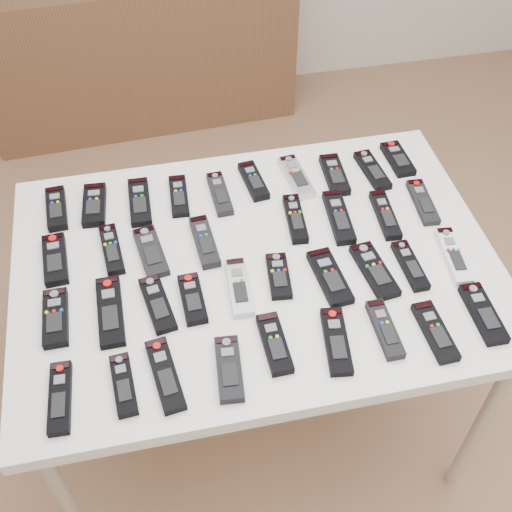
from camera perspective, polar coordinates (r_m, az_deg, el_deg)
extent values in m
plane|color=#946D4B|center=(2.33, 2.29, -12.56)|extent=(4.00, 4.00, 0.00)
cube|color=white|center=(1.68, 0.00, -0.91)|extent=(1.25, 0.88, 0.04)
cylinder|color=beige|center=(1.83, -16.09, -20.77)|extent=(0.04, 0.04, 0.74)
cylinder|color=beige|center=(1.97, 19.30, -14.06)|extent=(0.04, 0.04, 0.74)
cylinder|color=beige|center=(2.24, -16.40, -2.48)|extent=(0.04, 0.04, 0.74)
cylinder|color=beige|center=(2.35, 11.68, 1.84)|extent=(0.04, 0.04, 0.74)
cube|color=#533A21|center=(3.32, -10.31, 17.38)|extent=(1.51, 0.46, 0.74)
cube|color=black|center=(1.87, -17.32, 4.05)|extent=(0.06, 0.17, 0.02)
cube|color=black|center=(1.85, -14.18, 4.42)|extent=(0.07, 0.16, 0.02)
cube|color=black|center=(1.84, -10.30, 4.76)|extent=(0.06, 0.18, 0.02)
cube|color=black|center=(1.84, -6.87, 5.32)|extent=(0.06, 0.16, 0.02)
cube|color=black|center=(1.84, -3.24, 5.54)|extent=(0.05, 0.17, 0.02)
cube|color=black|center=(1.87, -0.22, 6.69)|extent=(0.07, 0.16, 0.02)
cube|color=#B7B7BC|center=(1.89, 3.61, 7.02)|extent=(0.07, 0.18, 0.02)
cube|color=black|center=(1.91, 7.00, 7.18)|extent=(0.06, 0.17, 0.02)
cube|color=black|center=(1.94, 10.30, 7.50)|extent=(0.07, 0.17, 0.02)
cube|color=black|center=(2.00, 12.49, 8.43)|extent=(0.06, 0.15, 0.02)
cube|color=black|center=(1.74, -17.43, -0.30)|extent=(0.07, 0.17, 0.02)
cube|color=black|center=(1.72, -12.70, 0.58)|extent=(0.06, 0.17, 0.02)
cube|color=black|center=(1.70, -9.33, 0.36)|extent=(0.08, 0.18, 0.02)
cube|color=black|center=(1.70, -4.59, 1.28)|extent=(0.06, 0.18, 0.02)
cube|color=black|center=(1.76, 3.51, 3.33)|extent=(0.06, 0.18, 0.02)
cube|color=black|center=(1.78, 7.36, 3.44)|extent=(0.07, 0.20, 0.02)
cube|color=black|center=(1.81, 11.41, 3.60)|extent=(0.06, 0.18, 0.02)
cube|color=black|center=(1.87, 14.61, 4.67)|extent=(0.06, 0.18, 0.02)
cube|color=black|center=(1.61, -17.39, -5.26)|extent=(0.06, 0.16, 0.02)
cube|color=black|center=(1.59, -12.83, -4.82)|extent=(0.06, 0.21, 0.02)
cube|color=black|center=(1.58, -8.74, -4.23)|extent=(0.08, 0.18, 0.02)
cube|color=black|center=(1.58, -5.67, -3.81)|extent=(0.06, 0.15, 0.02)
cube|color=#B7B7BC|center=(1.60, -1.51, -2.78)|extent=(0.06, 0.18, 0.02)
cube|color=black|center=(1.62, 2.04, -1.79)|extent=(0.07, 0.15, 0.02)
cube|color=black|center=(1.63, 6.57, -1.87)|extent=(0.08, 0.19, 0.02)
cube|color=black|center=(1.66, 10.49, -1.28)|extent=(0.08, 0.19, 0.02)
cube|color=black|center=(1.69, 13.54, -0.83)|extent=(0.05, 0.16, 0.02)
cube|color=silver|center=(1.74, 17.15, 0.02)|extent=(0.07, 0.19, 0.02)
cube|color=black|center=(1.48, -17.03, -11.95)|extent=(0.05, 0.18, 0.02)
cube|color=black|center=(1.47, -11.69, -11.15)|extent=(0.05, 0.16, 0.02)
cube|color=black|center=(1.47, -8.08, -10.41)|extent=(0.08, 0.20, 0.02)
cube|color=black|center=(1.46, -2.41, -9.99)|extent=(0.07, 0.17, 0.02)
cube|color=black|center=(1.50, 1.66, -7.78)|extent=(0.06, 0.17, 0.02)
cube|color=black|center=(1.51, 7.15, -7.51)|extent=(0.08, 0.19, 0.02)
cube|color=black|center=(1.55, 11.38, -6.39)|extent=(0.04, 0.16, 0.02)
cube|color=black|center=(1.57, 15.64, -6.50)|extent=(0.06, 0.17, 0.02)
cube|color=black|center=(1.64, 19.55, -4.83)|extent=(0.06, 0.18, 0.02)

